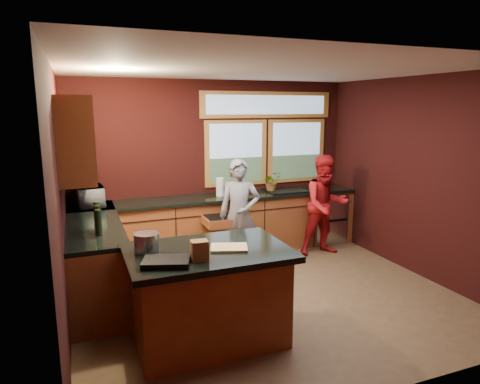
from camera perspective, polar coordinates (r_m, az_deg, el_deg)
floor at (r=5.43m, az=3.59°, el=-13.65°), size 4.50×4.50×0.00m
room_shell at (r=5.03m, az=-3.93°, el=5.69°), size 4.52×4.02×2.71m
back_counter at (r=6.81m, az=-0.84°, el=-4.22°), size 4.50×0.64×0.93m
left_counter at (r=5.61m, az=-18.85°, el=-8.26°), size 0.64×2.30×0.93m
island at (r=4.32m, az=-4.24°, el=-13.51°), size 1.55×1.05×0.95m
person_grey at (r=6.04m, az=-0.08°, el=-3.07°), size 0.67×0.55×1.58m
person_red at (r=6.78m, az=11.32°, el=-1.74°), size 0.80×0.64×1.57m
microwave at (r=6.28m, az=-19.30°, el=-0.54°), size 0.39×0.54×0.28m
potted_plant at (r=6.99m, az=4.25°, el=1.39°), size 0.29×0.25×0.32m
paper_towel at (r=6.61m, az=-2.69°, el=0.67°), size 0.12×0.12×0.28m
cutting_board at (r=4.15m, az=-1.48°, el=-7.41°), size 0.41×0.35×0.02m
stock_pot at (r=4.14m, az=-12.32°, el=-6.58°), size 0.24×0.24×0.18m
paper_bag at (r=3.85m, az=-5.41°, el=-7.75°), size 0.16×0.13×0.18m
black_tray at (r=3.80m, az=-9.80°, el=-9.14°), size 0.47×0.39×0.05m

